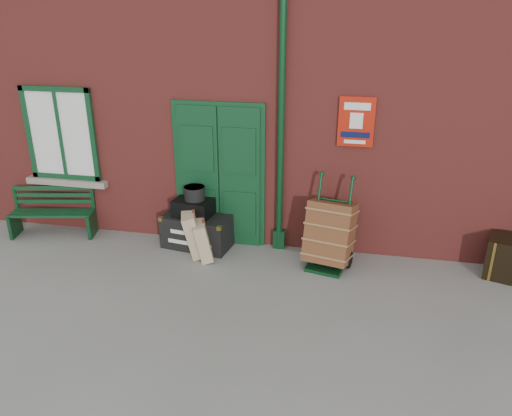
# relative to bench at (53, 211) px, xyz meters

# --- Properties ---
(ground) EXTENTS (80.00, 80.00, 0.00)m
(ground) POSITION_rel_bench_xyz_m (3.09, -1.20, -0.41)
(ground) COLOR gray
(ground) RESTS_ON ground
(station_building) EXTENTS (10.30, 4.30, 4.36)m
(station_building) POSITION_rel_bench_xyz_m (3.09, 2.29, 1.75)
(station_building) COLOR #953630
(station_building) RESTS_ON ground
(bench) EXTENTS (1.38, 0.67, 0.82)m
(bench) POSITION_rel_bench_xyz_m (0.00, 0.00, 0.00)
(bench) COLOR #103C1F
(bench) RESTS_ON ground
(houdini_trunk) EXTENTS (1.12, 0.73, 0.52)m
(houdini_trunk) POSITION_rel_bench_xyz_m (2.47, 0.05, -0.15)
(houdini_trunk) COLOR black
(houdini_trunk) RESTS_ON ground
(strongbox) EXTENTS (0.63, 0.50, 0.26)m
(strongbox) POSITION_rel_bench_xyz_m (2.42, 0.05, 0.24)
(strongbox) COLOR black
(strongbox) RESTS_ON houdini_trunk
(hatbox) EXTENTS (0.36, 0.36, 0.21)m
(hatbox) POSITION_rel_bench_xyz_m (2.45, 0.05, 0.48)
(hatbox) COLOR black
(hatbox) RESTS_ON strongbox
(suitcase_back) EXTENTS (0.48, 0.57, 0.70)m
(suitcase_back) POSITION_rel_bench_xyz_m (2.50, -0.25, -0.06)
(suitcase_back) COLOR tan
(suitcase_back) RESTS_ON ground
(suitcase_front) EXTENTS (0.41, 0.51, 0.60)m
(suitcase_front) POSITION_rel_bench_xyz_m (2.68, -0.35, -0.11)
(suitcase_front) COLOR tan
(suitcase_front) RESTS_ON ground
(porter_trolley) EXTENTS (0.78, 0.82, 1.32)m
(porter_trolley) POSITION_rel_bench_xyz_m (4.54, -0.17, 0.10)
(porter_trolley) COLOR #0E381B
(porter_trolley) RESTS_ON ground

